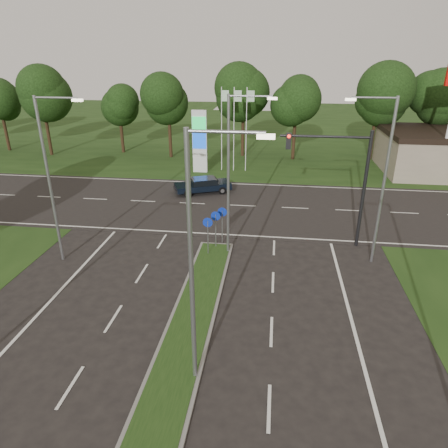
# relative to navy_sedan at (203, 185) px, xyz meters

# --- Properties ---
(verge_far) EXTENTS (160.00, 50.00, 0.02)m
(verge_far) POSITION_rel_navy_sedan_xyz_m (2.62, 28.25, -0.68)
(verge_far) COLOR #1A3311
(verge_far) RESTS_ON ground
(cross_road) EXTENTS (160.00, 12.00, 0.02)m
(cross_road) POSITION_rel_navy_sedan_xyz_m (2.62, -2.75, -0.68)
(cross_road) COLOR black
(cross_road) RESTS_ON ground
(median_kerb) EXTENTS (2.00, 26.00, 0.12)m
(median_kerb) POSITION_rel_navy_sedan_xyz_m (2.62, -22.75, -0.62)
(median_kerb) COLOR slate
(median_kerb) RESTS_ON ground
(streetlight_median_near) EXTENTS (2.53, 0.22, 9.00)m
(streetlight_median_near) POSITION_rel_navy_sedan_xyz_m (3.62, -20.75, 4.40)
(streetlight_median_near) COLOR gray
(streetlight_median_near) RESTS_ON ground
(streetlight_median_far) EXTENTS (2.53, 0.22, 9.00)m
(streetlight_median_far) POSITION_rel_navy_sedan_xyz_m (3.62, -10.75, 4.40)
(streetlight_median_far) COLOR gray
(streetlight_median_far) RESTS_ON ground
(streetlight_left_far) EXTENTS (2.53, 0.22, 9.00)m
(streetlight_left_far) POSITION_rel_navy_sedan_xyz_m (-5.68, -12.75, 4.40)
(streetlight_left_far) COLOR gray
(streetlight_left_far) RESTS_ON ground
(streetlight_right_far) EXTENTS (2.53, 0.22, 9.00)m
(streetlight_right_far) POSITION_rel_navy_sedan_xyz_m (11.42, -10.75, 4.40)
(streetlight_right_far) COLOR gray
(streetlight_right_far) RESTS_ON ground
(traffic_signal) EXTENTS (5.10, 0.42, 7.00)m
(traffic_signal) POSITION_rel_navy_sedan_xyz_m (9.81, -8.75, 3.97)
(traffic_signal) COLOR black
(traffic_signal) RESTS_ON ground
(median_signs) EXTENTS (1.16, 1.76, 2.38)m
(median_signs) POSITION_rel_navy_sedan_xyz_m (2.62, -10.35, 1.03)
(median_signs) COLOR gray
(median_signs) RESTS_ON ground
(gas_pylon) EXTENTS (5.80, 1.26, 8.00)m
(gas_pylon) POSITION_rel_navy_sedan_xyz_m (-1.17, 6.30, 2.52)
(gas_pylon) COLOR silver
(gas_pylon) RESTS_ON ground
(treeline_far) EXTENTS (6.00, 6.00, 9.90)m
(treeline_far) POSITION_rel_navy_sedan_xyz_m (2.72, 13.18, 6.15)
(treeline_far) COLOR black
(treeline_far) RESTS_ON ground
(navy_sedan) EXTENTS (4.96, 3.51, 1.26)m
(navy_sedan) POSITION_rel_navy_sedan_xyz_m (0.00, 0.00, 0.00)
(navy_sedan) COLOR black
(navy_sedan) RESTS_ON ground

